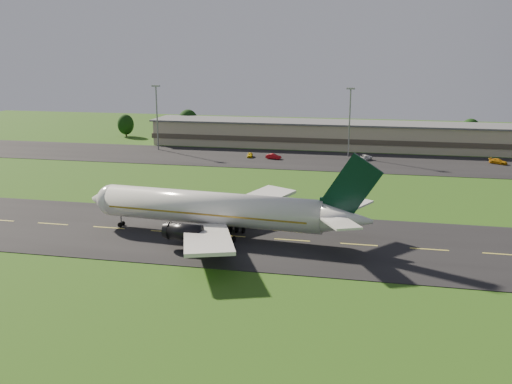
% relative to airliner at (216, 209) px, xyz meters
% --- Properties ---
extents(ground, '(360.00, 360.00, 0.00)m').
position_rel_airliner_xyz_m(ground, '(12.97, 0.07, -4.66)').
color(ground, '#1B4110').
rests_on(ground, ground).
extents(taxiway, '(220.00, 30.00, 0.10)m').
position_rel_airliner_xyz_m(taxiway, '(12.97, 0.07, -4.61)').
color(taxiway, black).
rests_on(taxiway, ground).
extents(apron, '(260.00, 30.00, 0.10)m').
position_rel_airliner_xyz_m(apron, '(12.97, 72.07, -4.61)').
color(apron, black).
rests_on(apron, ground).
extents(airliner, '(51.28, 42.03, 15.57)m').
position_rel_airliner_xyz_m(airliner, '(0.00, 0.00, 0.00)').
color(airliner, white).
rests_on(airliner, ground).
extents(terminal, '(145.00, 16.00, 8.40)m').
position_rel_airliner_xyz_m(terminal, '(19.37, 96.26, -0.67)').
color(terminal, tan).
rests_on(terminal, ground).
extents(light_mast_west, '(2.40, 1.20, 20.35)m').
position_rel_airliner_xyz_m(light_mast_west, '(-42.03, 80.07, 8.08)').
color(light_mast_west, gray).
rests_on(light_mast_west, ground).
extents(light_mast_centre, '(2.40, 1.20, 20.35)m').
position_rel_airliner_xyz_m(light_mast_centre, '(17.97, 80.07, 8.08)').
color(light_mast_centre, gray).
rests_on(light_mast_centre, ground).
extents(tree_line, '(201.45, 8.29, 10.35)m').
position_rel_airliner_xyz_m(tree_line, '(47.01, 106.18, 0.30)').
color(tree_line, black).
rests_on(tree_line, ground).
extents(service_vehicle_a, '(2.12, 4.06, 1.32)m').
position_rel_airliner_xyz_m(service_vehicle_a, '(-10.47, 72.95, -3.90)').
color(service_vehicle_a, gold).
rests_on(service_vehicle_a, apron).
extents(service_vehicle_b, '(4.70, 2.37, 1.48)m').
position_rel_airliner_xyz_m(service_vehicle_b, '(-3.10, 71.50, -3.82)').
color(service_vehicle_b, '#AA0B13').
rests_on(service_vehicle_b, apron).
extents(service_vehicle_c, '(5.30, 5.48, 1.45)m').
position_rel_airliner_xyz_m(service_vehicle_c, '(22.61, 75.03, -3.84)').
color(service_vehicle_c, white).
rests_on(service_vehicle_c, apron).
extents(service_vehicle_d, '(5.30, 4.39, 1.45)m').
position_rel_airliner_xyz_m(service_vehicle_d, '(59.46, 76.95, -3.84)').
color(service_vehicle_d, '#CC870C').
rests_on(service_vehicle_d, apron).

